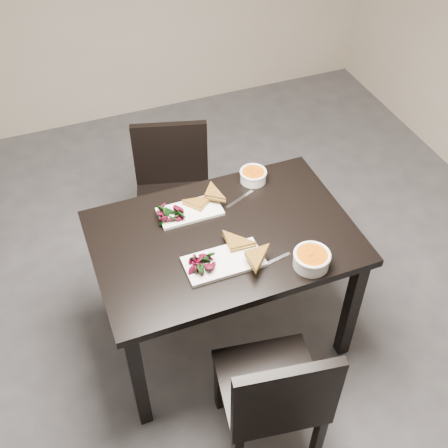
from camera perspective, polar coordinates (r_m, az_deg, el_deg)
name	(u,v)px	position (r m, az deg, el deg)	size (l,w,h in m)	color
ground	(161,386)	(3.00, -6.37, -15.97)	(5.00, 5.00, 0.00)	#47474C
room_shell	(111,52)	(1.69, -11.42, 16.74)	(5.02, 5.02, 2.81)	beige
table	(224,250)	(2.66, 0.00, -2.61)	(1.20, 0.80, 0.75)	black
chair_near	(275,395)	(2.41, 5.21, -16.87)	(0.48, 0.48, 0.85)	black
chair_far	(173,189)	(3.24, -5.19, 3.59)	(0.52, 0.52, 0.85)	black
plate_near	(224,262)	(2.46, -0.02, -3.84)	(0.35, 0.17, 0.02)	white
sandwich_near	(236,250)	(2.46, 1.27, -2.62)	(0.17, 0.13, 0.06)	olive
salad_near	(202,263)	(2.41, -2.25, -3.96)	(0.11, 0.10, 0.05)	black
soup_bowl_near	(312,259)	(2.46, 8.87, -3.48)	(0.16, 0.16, 0.07)	white
cutlery_near	(273,261)	(2.48, 4.98, -3.76)	(0.18, 0.02, 0.00)	silver
plate_far	(190,211)	(2.69, -3.48, 1.28)	(0.30, 0.15, 0.02)	white
sandwich_far	(204,205)	(2.67, -2.08, 1.92)	(0.15, 0.11, 0.05)	olive
salad_far	(169,212)	(2.65, -5.55, 1.19)	(0.09, 0.08, 0.04)	black
soup_bowl_far	(253,175)	(2.85, 2.97, 4.96)	(0.14, 0.14, 0.06)	white
cutlery_far	(240,199)	(2.76, 1.61, 2.54)	(0.18, 0.02, 0.00)	silver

